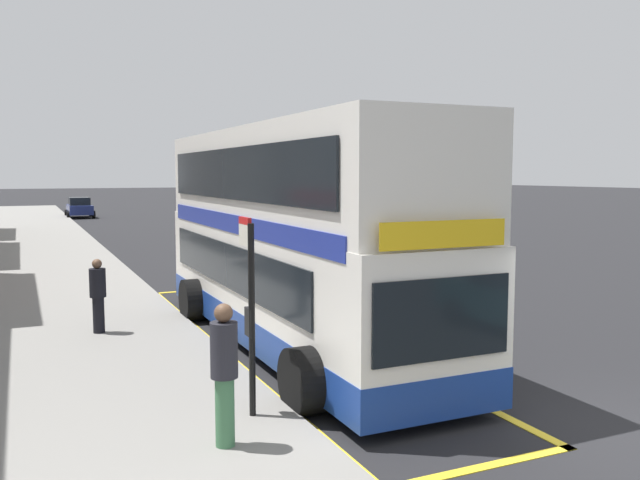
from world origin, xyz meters
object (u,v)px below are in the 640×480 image
Objects in this scene: parked_car_navy_behind at (80,208)px; bus_stop_sign at (250,300)px; pedestrian_waiting_near_sign at (224,369)px; double_decker_bus at (290,244)px; pedestrian_further_back at (98,293)px.

bus_stop_sign is at bearing -92.57° from parked_car_navy_behind.
parked_car_navy_behind is at bearing 87.49° from pedestrian_waiting_near_sign.
double_decker_bus is 3.90× the size of bus_stop_sign.
pedestrian_further_back is at bearing -94.79° from parked_car_navy_behind.
bus_stop_sign is at bearing -119.18° from double_decker_bus.
double_decker_bus is 2.56× the size of parked_car_navy_behind.
double_decker_bus reaches higher than bus_stop_sign.
bus_stop_sign reaches higher than pedestrian_further_back.
double_decker_bus reaches higher than parked_car_navy_behind.
double_decker_bus is 5.62m from pedestrian_waiting_near_sign.
double_decker_bus is 6.00× the size of pedestrian_waiting_near_sign.
bus_stop_sign is 0.66× the size of parked_car_navy_behind.
parked_car_navy_behind is 41.46m from pedestrian_further_back.
bus_stop_sign is 47.26m from parked_car_navy_behind.
double_decker_bus is at bearing 59.68° from pedestrian_waiting_near_sign.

